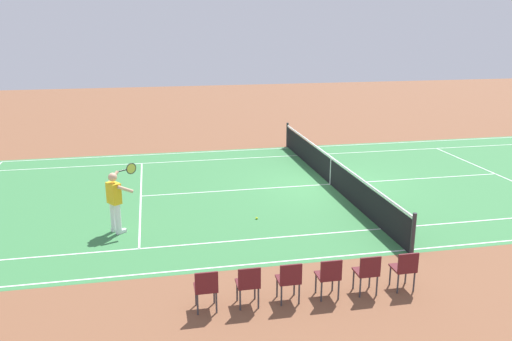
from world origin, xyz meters
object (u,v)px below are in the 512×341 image
object	(u,v)px
tennis_net	(331,171)
spectator_chair_0	(405,267)
tennis_player_near	(115,199)
spectator_chair_5	(206,287)
spectator_chair_1	(367,271)
spectator_chair_3	(289,279)
spectator_chair_2	(329,275)
spectator_chair_4	(248,283)
tennis_ball	(257,218)

from	to	relation	value
tennis_net	spectator_chair_0	bearing A→B (deg)	82.39
tennis_player_near	spectator_chair_5	bearing A→B (deg)	113.23
spectator_chair_1	spectator_chair_3	distance (m)	1.64
tennis_net	spectator_chair_5	xyz separation A→B (m)	(5.08, 7.30, 0.03)
spectator_chair_1	spectator_chair_3	size ratio (longest dim) A/B	1.00
spectator_chair_2	spectator_chair_4	size ratio (longest dim) A/B	1.00
spectator_chair_4	spectator_chair_5	bearing A→B (deg)	0.00
spectator_chair_0	spectator_chair_3	bearing A→B (deg)	0.00
spectator_chair_4	tennis_ball	bearing A→B (deg)	-103.55
spectator_chair_1	spectator_chair_5	world-z (taller)	same
tennis_net	spectator_chair_5	size ratio (longest dim) A/B	13.30
tennis_ball	spectator_chair_4	distance (m)	4.72
spectator_chair_0	tennis_ball	bearing A→B (deg)	-64.46
spectator_chair_1	spectator_chair_5	bearing A→B (deg)	0.00
tennis_player_near	spectator_chair_0	distance (m)	7.45
tennis_net	spectator_chair_0	distance (m)	7.37
spectator_chair_2	spectator_chair_3	bearing A→B (deg)	0.00
spectator_chair_2	tennis_player_near	bearing A→B (deg)	-45.34
spectator_chair_3	tennis_player_near	bearing A→B (deg)	-51.27
spectator_chair_0	spectator_chair_4	distance (m)	3.28
spectator_chair_0	spectator_chair_2	distance (m)	1.64
spectator_chair_0	spectator_chair_4	size ratio (longest dim) A/B	1.00
tennis_ball	spectator_chair_0	xyz separation A→B (m)	(-2.18, 4.57, 0.49)
tennis_net	spectator_chair_0	xyz separation A→B (m)	(0.98, 7.30, 0.03)
tennis_ball	spectator_chair_5	size ratio (longest dim) A/B	0.08
spectator_chair_0	spectator_chair_5	xyz separation A→B (m)	(4.10, 0.00, 0.00)
spectator_chair_3	spectator_chair_0	bearing A→B (deg)	180.00
spectator_chair_0	spectator_chair_2	size ratio (longest dim) A/B	1.00
spectator_chair_1	spectator_chair_4	world-z (taller)	same
tennis_player_near	spectator_chair_3	bearing A→B (deg)	128.73
spectator_chair_1	spectator_chair_4	bearing A→B (deg)	0.00
spectator_chair_4	spectator_chair_5	distance (m)	0.82
spectator_chair_1	spectator_chair_3	world-z (taller)	same
tennis_player_near	tennis_ball	world-z (taller)	tennis_player_near
spectator_chair_2	spectator_chair_4	bearing A→B (deg)	0.00
spectator_chair_2	spectator_chair_5	distance (m)	2.46
spectator_chair_5	spectator_chair_2	bearing A→B (deg)	180.00
spectator_chair_5	spectator_chair_1	bearing A→B (deg)	180.00
spectator_chair_0	spectator_chair_2	xyz separation A→B (m)	(1.64, 0.00, 0.00)
tennis_player_near	spectator_chair_1	distance (m)	6.81
tennis_net	spectator_chair_5	distance (m)	8.90
tennis_ball	spectator_chair_0	distance (m)	5.09
tennis_ball	spectator_chair_4	world-z (taller)	spectator_chair_4
spectator_chair_2	spectator_chair_3	size ratio (longest dim) A/B	1.00
spectator_chair_1	spectator_chair_5	size ratio (longest dim) A/B	1.00
tennis_player_near	spectator_chair_4	size ratio (longest dim) A/B	1.93
tennis_player_near	spectator_chair_4	xyz separation A→B (m)	(-2.71, 4.41, -0.41)
tennis_net	tennis_ball	world-z (taller)	tennis_net
spectator_chair_5	spectator_chair_4	bearing A→B (deg)	180.00
spectator_chair_0	tennis_player_near	bearing A→B (deg)	-36.31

